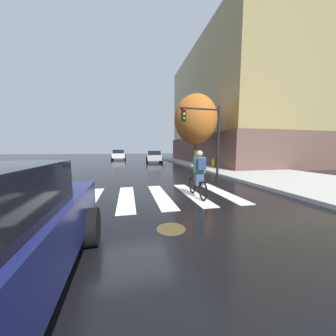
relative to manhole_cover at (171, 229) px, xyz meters
name	(u,v)px	position (x,y,z in m)	size (l,w,h in m)	color
ground_plane	(135,197)	(-0.67, 2.74, 0.00)	(120.00, 120.00, 0.00)	black
sidewalk	(323,184)	(8.08, 2.74, 0.07)	(6.50, 50.00, 0.15)	#B2AFA8
crosswalk_stripes	(126,198)	(-0.98, 2.74, 0.00)	(7.96, 3.42, 0.01)	silver
manhole_cover	(171,229)	(0.00, 0.00, 0.00)	(0.64, 0.64, 0.01)	#473D1E
sedan_mid	(154,156)	(2.41, 19.18, 0.77)	(2.35, 4.48, 1.50)	#B7B7BC
sedan_far	(119,155)	(-2.37, 25.60, 0.83)	(2.29, 4.70, 1.61)	silver
cyclist	(199,174)	(1.56, 2.21, 0.84)	(0.36, 1.71, 1.69)	black
traffic_light_near	(205,129)	(3.52, 5.99, 2.86)	(2.47, 0.28, 4.20)	black
fire_hydrant	(213,163)	(6.36, 10.43, 0.53)	(0.33, 0.22, 0.78)	gold
street_tree_near	(196,119)	(4.48, 10.00, 4.09)	(3.41, 3.41, 6.07)	#4C3823
corner_building	(261,110)	(16.09, 16.60, 6.75)	(18.91, 18.10, 13.60)	brown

